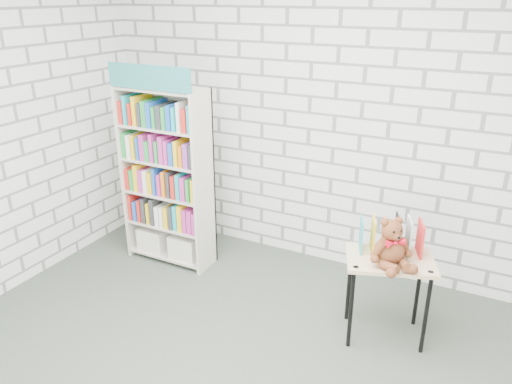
% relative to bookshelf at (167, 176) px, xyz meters
% --- Properties ---
extents(room_shell, '(4.52, 4.02, 2.81)m').
position_rel_bookshelf_xyz_m(room_shell, '(1.33, -1.36, 0.94)').
color(room_shell, silver).
rests_on(room_shell, ground).
extents(bookshelf, '(0.82, 0.32, 1.84)m').
position_rel_bookshelf_xyz_m(bookshelf, '(0.00, 0.00, 0.00)').
color(bookshelf, beige).
rests_on(bookshelf, ground).
extents(display_table, '(0.71, 0.60, 0.65)m').
position_rel_bookshelf_xyz_m(display_table, '(2.09, -0.24, -0.28)').
color(display_table, tan).
rests_on(display_table, ground).
extents(table_books, '(0.46, 0.32, 0.25)m').
position_rel_bookshelf_xyz_m(table_books, '(2.05, -0.15, -0.06)').
color(table_books, teal).
rests_on(table_books, display_table).
extents(teddy_bear, '(0.33, 0.33, 0.34)m').
position_rel_bookshelf_xyz_m(teddy_bear, '(2.10, -0.34, -0.05)').
color(teddy_bear, brown).
rests_on(teddy_bear, display_table).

